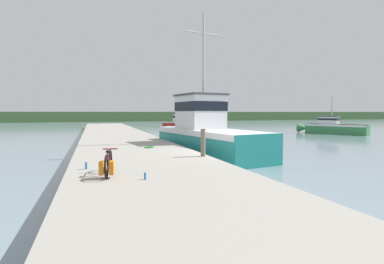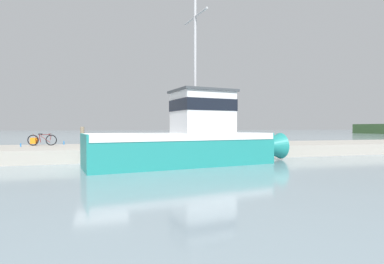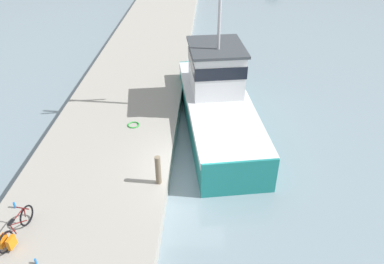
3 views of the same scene
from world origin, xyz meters
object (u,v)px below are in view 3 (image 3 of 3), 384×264
(fishing_boat_main, at_px, (217,99))
(water_bottle_on_curb, at_px, (36,261))
(bicycle_touring, at_px, (13,232))
(water_bottle_by_bike, at_px, (15,205))
(mooring_post, at_px, (158,170))

(fishing_boat_main, relative_size, water_bottle_on_curb, 55.72)
(bicycle_touring, xyz_separation_m, water_bottle_by_bike, (-0.64, 1.34, -0.23))
(bicycle_touring, xyz_separation_m, water_bottle_on_curb, (0.96, -0.82, -0.24))
(water_bottle_by_bike, bearing_deg, mooring_post, 17.83)
(fishing_boat_main, distance_m, bicycle_touring, 10.28)
(fishing_boat_main, bearing_deg, water_bottle_on_curb, -129.40)
(fishing_boat_main, height_order, mooring_post, fishing_boat_main)
(mooring_post, relative_size, water_bottle_by_bike, 5.06)
(water_bottle_by_bike, bearing_deg, fishing_boat_main, 45.20)
(bicycle_touring, bearing_deg, water_bottle_by_bike, 124.38)
(fishing_boat_main, distance_m, water_bottle_by_bike, 9.69)
(mooring_post, height_order, water_bottle_by_bike, mooring_post)
(fishing_boat_main, distance_m, mooring_post, 5.76)
(mooring_post, bearing_deg, fishing_boat_main, 68.38)
(water_bottle_on_curb, xyz_separation_m, water_bottle_by_bike, (-1.60, 2.15, 0.02))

